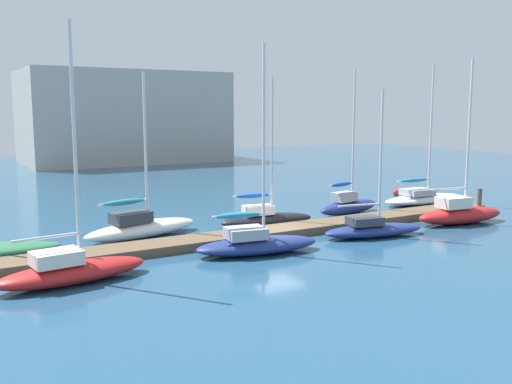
{
  "coord_description": "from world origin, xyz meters",
  "views": [
    {
      "loc": [
        -15.23,
        -23.61,
        6.31
      ],
      "look_at": [
        0.0,
        2.0,
        2.0
      ],
      "focal_mm": 39.58,
      "sensor_mm": 36.0,
      "label": 1
    }
  ],
  "objects_px": {
    "sailboat_8": "(423,197)",
    "sailboat_3": "(256,242)",
    "sailboat_2": "(141,226)",
    "sailboat_5": "(373,228)",
    "sailboat_7": "(460,213)",
    "mooring_buoy_red": "(396,192)",
    "sailboat_4": "(266,217)",
    "harbor_building_distant": "(124,117)",
    "sailboat_1": "(71,268)",
    "sailboat_6": "(348,204)"
  },
  "relations": [
    {
      "from": "sailboat_8",
      "to": "sailboat_3",
      "type": "bearing_deg",
      "value": -158.22
    },
    {
      "from": "sailboat_2",
      "to": "sailboat_5",
      "type": "xyz_separation_m",
      "value": [
        10.13,
        -5.8,
        -0.13
      ]
    },
    {
      "from": "sailboat_3",
      "to": "sailboat_7",
      "type": "distance_m",
      "value": 13.3
    },
    {
      "from": "mooring_buoy_red",
      "to": "sailboat_4",
      "type": "bearing_deg",
      "value": -161.88
    },
    {
      "from": "harbor_building_distant",
      "to": "sailboat_2",
      "type": "bearing_deg",
      "value": -106.79
    },
    {
      "from": "sailboat_1",
      "to": "sailboat_6",
      "type": "relative_size",
      "value": 1.08
    },
    {
      "from": "sailboat_3",
      "to": "sailboat_6",
      "type": "xyz_separation_m",
      "value": [
        9.84,
        5.43,
        0.09
      ]
    },
    {
      "from": "sailboat_1",
      "to": "mooring_buoy_red",
      "type": "xyz_separation_m",
      "value": [
        25.88,
        9.68,
        -0.3
      ]
    },
    {
      "from": "sailboat_2",
      "to": "mooring_buoy_red",
      "type": "xyz_separation_m",
      "value": [
        21.14,
        3.72,
        -0.33
      ]
    },
    {
      "from": "sailboat_1",
      "to": "sailboat_7",
      "type": "relative_size",
      "value": 1.04
    },
    {
      "from": "sailboat_1",
      "to": "sailboat_4",
      "type": "relative_size",
      "value": 1.17
    },
    {
      "from": "sailboat_5",
      "to": "harbor_building_distant",
      "type": "xyz_separation_m",
      "value": [
        2.59,
        47.95,
        5.01
      ]
    },
    {
      "from": "sailboat_7",
      "to": "mooring_buoy_red",
      "type": "xyz_separation_m",
      "value": [
        4.52,
        9.52,
        -0.38
      ]
    },
    {
      "from": "sailboat_5",
      "to": "sailboat_8",
      "type": "distance_m",
      "value": 11.55
    },
    {
      "from": "sailboat_5",
      "to": "sailboat_1",
      "type": "bearing_deg",
      "value": -168.47
    },
    {
      "from": "sailboat_3",
      "to": "sailboat_4",
      "type": "relative_size",
      "value": 1.13
    },
    {
      "from": "sailboat_6",
      "to": "harbor_building_distant",
      "type": "height_order",
      "value": "harbor_building_distant"
    },
    {
      "from": "sailboat_2",
      "to": "sailboat_8",
      "type": "height_order",
      "value": "sailboat_8"
    },
    {
      "from": "sailboat_6",
      "to": "sailboat_5",
      "type": "bearing_deg",
      "value": -129.4
    },
    {
      "from": "sailboat_1",
      "to": "sailboat_7",
      "type": "bearing_deg",
      "value": -6.3
    },
    {
      "from": "sailboat_3",
      "to": "sailboat_4",
      "type": "distance_m",
      "value": 5.87
    },
    {
      "from": "sailboat_7",
      "to": "sailboat_8",
      "type": "distance_m",
      "value": 6.82
    },
    {
      "from": "sailboat_2",
      "to": "sailboat_4",
      "type": "height_order",
      "value": "sailboat_2"
    },
    {
      "from": "sailboat_6",
      "to": "sailboat_8",
      "type": "height_order",
      "value": "sailboat_8"
    },
    {
      "from": "sailboat_8",
      "to": "harbor_building_distant",
      "type": "bearing_deg",
      "value": 102.57
    },
    {
      "from": "sailboat_8",
      "to": "sailboat_4",
      "type": "bearing_deg",
      "value": -172.77
    },
    {
      "from": "sailboat_1",
      "to": "sailboat_6",
      "type": "xyz_separation_m",
      "value": [
        17.89,
        5.66,
        0.08
      ]
    },
    {
      "from": "sailboat_6",
      "to": "mooring_buoy_red",
      "type": "bearing_deg",
      "value": 16.11
    },
    {
      "from": "sailboat_4",
      "to": "sailboat_7",
      "type": "distance_m",
      "value": 10.96
    },
    {
      "from": "sailboat_7",
      "to": "sailboat_6",
      "type": "bearing_deg",
      "value": 129.39
    },
    {
      "from": "sailboat_2",
      "to": "harbor_building_distant",
      "type": "distance_m",
      "value": 44.29
    },
    {
      "from": "sailboat_3",
      "to": "sailboat_5",
      "type": "height_order",
      "value": "sailboat_3"
    },
    {
      "from": "sailboat_5",
      "to": "mooring_buoy_red",
      "type": "distance_m",
      "value": 14.56
    },
    {
      "from": "sailboat_3",
      "to": "mooring_buoy_red",
      "type": "xyz_separation_m",
      "value": [
        17.82,
        9.44,
        -0.29
      ]
    },
    {
      "from": "sailboat_2",
      "to": "sailboat_7",
      "type": "distance_m",
      "value": 17.59
    },
    {
      "from": "sailboat_1",
      "to": "sailboat_8",
      "type": "xyz_separation_m",
      "value": [
        24.8,
        6.04,
        -0.06
      ]
    },
    {
      "from": "sailboat_6",
      "to": "mooring_buoy_red",
      "type": "xyz_separation_m",
      "value": [
        7.98,
        4.02,
        -0.38
      ]
    },
    {
      "from": "sailboat_7",
      "to": "harbor_building_distant",
      "type": "relative_size",
      "value": 0.39
    },
    {
      "from": "mooring_buoy_red",
      "to": "harbor_building_distant",
      "type": "height_order",
      "value": "harbor_building_distant"
    },
    {
      "from": "sailboat_5",
      "to": "sailboat_3",
      "type": "bearing_deg",
      "value": -169.76
    },
    {
      "from": "sailboat_4",
      "to": "sailboat_6",
      "type": "xyz_separation_m",
      "value": [
        6.39,
        0.68,
        0.07
      ]
    },
    {
      "from": "sailboat_4",
      "to": "sailboat_8",
      "type": "distance_m",
      "value": 13.33
    },
    {
      "from": "sailboat_4",
      "to": "mooring_buoy_red",
      "type": "bearing_deg",
      "value": 26.59
    },
    {
      "from": "sailboat_3",
      "to": "sailboat_7",
      "type": "relative_size",
      "value": 1.0
    },
    {
      "from": "sailboat_1",
      "to": "sailboat_8",
      "type": "height_order",
      "value": "sailboat_1"
    },
    {
      "from": "sailboat_4",
      "to": "sailboat_8",
      "type": "bearing_deg",
      "value": 13.04
    },
    {
      "from": "harbor_building_distant",
      "to": "sailboat_6",
      "type": "bearing_deg",
      "value": -89.41
    },
    {
      "from": "sailboat_5",
      "to": "sailboat_7",
      "type": "xyz_separation_m",
      "value": [
        6.48,
        0.01,
        0.18
      ]
    },
    {
      "from": "sailboat_4",
      "to": "sailboat_7",
      "type": "xyz_separation_m",
      "value": [
        9.84,
        -4.82,
        0.07
      ]
    },
    {
      "from": "sailboat_7",
      "to": "sailboat_5",
      "type": "bearing_deg",
      "value": -172.67
    }
  ]
}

